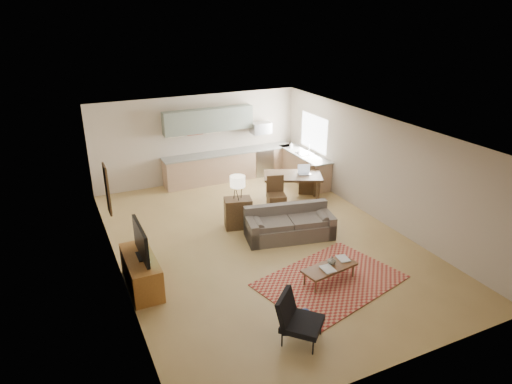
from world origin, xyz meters
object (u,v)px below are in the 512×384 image
sofa (290,223)px  coffee_table (329,274)px  console_table (238,213)px  dining_table (292,188)px  armchair (302,320)px  tv_credenza (141,272)px

sofa → coffee_table: bearing=-83.8°
console_table → coffee_table: bearing=-63.0°
console_table → sofa: bearing=-35.5°
coffee_table → dining_table: (1.32, 3.87, 0.23)m
armchair → dining_table: armchair is taller
armchair → dining_table: 5.82m
dining_table → armchair: bearing=-93.0°
tv_credenza → coffee_table: bearing=-22.2°
coffee_table → console_table: bearing=93.8°
sofa → dining_table: (1.13, 1.88, 0.03)m
tv_credenza → dining_table: bearing=27.3°
dining_table → tv_credenza: bearing=-128.0°
console_table → armchair: bearing=-85.1°
sofa → armchair: size_ratio=2.60×
coffee_table → dining_table: dining_table is taller
coffee_table → armchair: (-1.39, -1.28, 0.24)m
tv_credenza → dining_table: (4.77, 2.46, 0.07)m
sofa → tv_credenza: sofa is taller
coffee_table → console_table: (-0.70, 3.03, 0.21)m
sofa → console_table: size_ratio=2.81×
console_table → tv_credenza: bearing=-135.6°
armchair → console_table: bearing=37.4°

